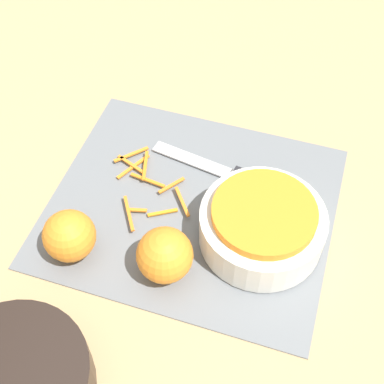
{
  "coord_description": "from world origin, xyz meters",
  "views": [
    {
      "loc": [
        -0.15,
        0.46,
        0.66
      ],
      "look_at": [
        0.0,
        0.0,
        0.04
      ],
      "focal_mm": 50.0,
      "sensor_mm": 36.0,
      "label": 1
    }
  ],
  "objects_px": {
    "knife": "(246,179)",
    "orange_right": "(69,236)",
    "orange_left": "(162,254)",
    "bowl_dark": "(14,383)",
    "bowl_speckled": "(262,225)"
  },
  "relations": [
    {
      "from": "knife",
      "to": "orange_right",
      "type": "relative_size",
      "value": 3.26
    },
    {
      "from": "bowl_speckled",
      "to": "orange_right",
      "type": "relative_size",
      "value": 2.4
    },
    {
      "from": "knife",
      "to": "orange_left",
      "type": "distance_m",
      "value": 0.2
    },
    {
      "from": "knife",
      "to": "orange_right",
      "type": "height_order",
      "value": "orange_right"
    },
    {
      "from": "orange_left",
      "to": "orange_right",
      "type": "bearing_deg",
      "value": 4.35
    },
    {
      "from": "orange_right",
      "to": "bowl_dark",
      "type": "bearing_deg",
      "value": 96.07
    },
    {
      "from": "bowl_dark",
      "to": "orange_right",
      "type": "bearing_deg",
      "value": -83.93
    },
    {
      "from": "bowl_dark",
      "to": "knife",
      "type": "distance_m",
      "value": 0.44
    },
    {
      "from": "bowl_dark",
      "to": "orange_right",
      "type": "xyz_separation_m",
      "value": [
        0.02,
        -0.2,
        0.01
      ]
    },
    {
      "from": "bowl_speckled",
      "to": "orange_left",
      "type": "height_order",
      "value": "orange_left"
    },
    {
      "from": "orange_right",
      "to": "knife",
      "type": "bearing_deg",
      "value": -135.73
    },
    {
      "from": "bowl_speckled",
      "to": "orange_left",
      "type": "relative_size",
      "value": 2.29
    },
    {
      "from": "knife",
      "to": "orange_right",
      "type": "distance_m",
      "value": 0.29
    },
    {
      "from": "bowl_dark",
      "to": "orange_right",
      "type": "distance_m",
      "value": 0.2
    },
    {
      "from": "orange_left",
      "to": "knife",
      "type": "bearing_deg",
      "value": -110.7
    }
  ]
}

